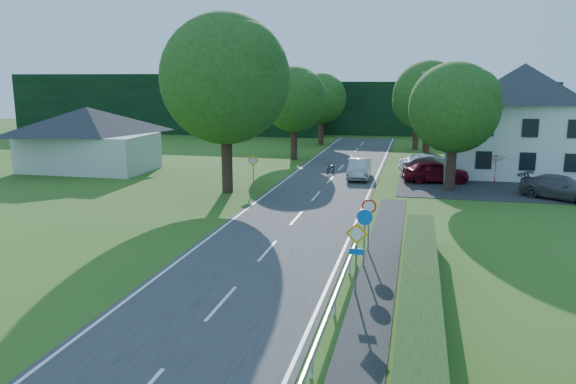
% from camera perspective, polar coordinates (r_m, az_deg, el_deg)
% --- Properties ---
extents(road, '(7.00, 80.00, 0.04)m').
position_cam_1_polar(road, '(32.34, 1.61, -1.85)').
color(road, '#313133').
rests_on(road, ground).
extents(footpath, '(1.50, 44.00, 0.04)m').
position_cam_1_polar(footpath, '(14.92, 6.78, -18.66)').
color(footpath, '#252527').
rests_on(footpath, ground).
extents(parking_pad, '(14.00, 16.00, 0.04)m').
position_cam_1_polar(parking_pad, '(44.86, 20.26, 1.21)').
color(parking_pad, '#252527').
rests_on(parking_pad, ground).
extents(line_edge_left, '(0.12, 80.00, 0.01)m').
position_cam_1_polar(line_edge_left, '(33.12, -3.91, -1.51)').
color(line_edge_left, white).
rests_on(line_edge_left, road).
extents(line_edge_right, '(0.12, 80.00, 0.01)m').
position_cam_1_polar(line_edge_right, '(31.87, 7.35, -2.10)').
color(line_edge_right, white).
rests_on(line_edge_right, road).
extents(line_centre, '(0.12, 80.00, 0.01)m').
position_cam_1_polar(line_centre, '(32.34, 1.61, -1.81)').
color(line_centre, white).
rests_on(line_centre, road).
extents(tree_main, '(9.40, 9.40, 11.64)m').
position_cam_1_polar(tree_main, '(36.96, -6.35, 8.85)').
color(tree_main, '#234314').
rests_on(tree_main, ground).
extents(tree_left_far, '(7.00, 7.00, 8.58)m').
position_cam_1_polar(tree_left_far, '(52.17, 0.61, 8.00)').
color(tree_left_far, '#234314').
rests_on(tree_left_far, ground).
extents(tree_right_far, '(7.40, 7.40, 9.09)m').
position_cam_1_polar(tree_right_far, '(52.94, 14.01, 7.99)').
color(tree_right_far, '#234314').
rests_on(tree_right_far, ground).
extents(tree_left_back, '(6.60, 6.60, 8.07)m').
position_cam_1_polar(tree_left_back, '(63.85, 3.40, 8.40)').
color(tree_left_back, '#234314').
rests_on(tree_left_back, ground).
extents(tree_right_back, '(6.20, 6.20, 7.56)m').
position_cam_1_polar(tree_right_back, '(60.96, 12.93, 7.74)').
color(tree_right_back, '#234314').
rests_on(tree_right_back, ground).
extents(tree_right_mid, '(7.00, 7.00, 8.58)m').
position_cam_1_polar(tree_right_mid, '(39.05, 16.45, 6.34)').
color(tree_right_mid, '#234314').
rests_on(tree_right_mid, ground).
extents(treeline_left, '(44.00, 6.00, 8.00)m').
position_cam_1_polar(treeline_left, '(80.56, -12.25, 8.78)').
color(treeline_left, black).
rests_on(treeline_left, ground).
extents(treeline_right, '(30.00, 5.00, 7.00)m').
position_cam_1_polar(treeline_right, '(76.97, 14.50, 8.19)').
color(treeline_right, black).
rests_on(treeline_right, ground).
extents(bungalow_left, '(11.00, 6.50, 5.20)m').
position_cam_1_polar(bungalow_left, '(48.77, -19.64, 5.23)').
color(bungalow_left, silver).
rests_on(bungalow_left, ground).
extents(house_white, '(10.60, 8.40, 8.60)m').
position_cam_1_polar(house_white, '(47.59, 22.60, 6.92)').
color(house_white, white).
rests_on(house_white, ground).
extents(streetlight, '(2.03, 0.18, 8.00)m').
position_cam_1_polar(streetlight, '(41.00, 15.70, 6.85)').
color(streetlight, gray).
rests_on(streetlight, ground).
extents(sign_priority_right, '(0.78, 0.09, 2.59)m').
position_cam_1_polar(sign_priority_right, '(19.77, 6.96, -5.34)').
color(sign_priority_right, gray).
rests_on(sign_priority_right, ground).
extents(sign_roundabout, '(0.64, 0.08, 2.37)m').
position_cam_1_polar(sign_roundabout, '(22.68, 7.77, -3.48)').
color(sign_roundabout, gray).
rests_on(sign_roundabout, ground).
extents(sign_speed_limit, '(0.64, 0.11, 2.37)m').
position_cam_1_polar(sign_speed_limit, '(24.58, 8.22, -2.09)').
color(sign_speed_limit, gray).
rests_on(sign_speed_limit, ground).
extents(sign_priority_left, '(0.78, 0.09, 2.44)m').
position_cam_1_polar(sign_priority_left, '(37.84, -3.57, 2.71)').
color(sign_priority_left, gray).
rests_on(sign_priority_left, ground).
extents(moving_car, '(1.66, 4.49, 1.47)m').
position_cam_1_polar(moving_car, '(42.57, 7.26, 2.34)').
color(moving_car, '#A2A2A6').
rests_on(moving_car, road).
extents(motorcycle, '(0.89, 1.78, 0.89)m').
position_cam_1_polar(motorcycle, '(44.45, 4.37, 2.41)').
color(motorcycle, black).
rests_on(motorcycle, road).
extents(parked_car_red, '(4.93, 2.59, 1.60)m').
position_cam_1_polar(parked_car_red, '(42.13, 14.74, 2.05)').
color(parked_car_red, maroon).
rests_on(parked_car_red, parking_pad).
extents(parked_car_silver_a, '(5.44, 2.73, 1.71)m').
position_cam_1_polar(parked_car_silver_a, '(44.55, 14.63, 2.63)').
color(parked_car_silver_a, '#A8A9AD').
rests_on(parked_car_silver_a, parking_pad).
extents(parked_car_grey, '(5.30, 4.48, 1.45)m').
position_cam_1_polar(parked_car_grey, '(38.98, 26.04, 0.40)').
color(parked_car_grey, '#4A4A4F').
rests_on(parked_car_grey, parking_pad).
extents(parasol, '(2.91, 2.94, 2.07)m').
position_cam_1_polar(parasol, '(43.21, 20.35, 2.25)').
color(parasol, '#B4100E').
rests_on(parasol, parking_pad).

